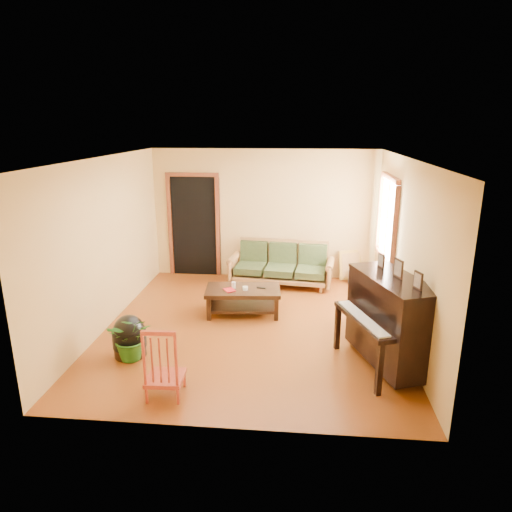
# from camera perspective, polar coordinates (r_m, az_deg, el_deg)

# --- Properties ---
(floor) EXTENTS (5.00, 5.00, 0.00)m
(floor) POSITION_cam_1_polar(r_m,az_deg,el_deg) (7.26, -0.56, -8.80)
(floor) COLOR #602A0C
(floor) RESTS_ON ground
(doorway) EXTENTS (1.08, 0.16, 2.05)m
(doorway) POSITION_cam_1_polar(r_m,az_deg,el_deg) (9.49, -7.76, 3.66)
(doorway) COLOR black
(doorway) RESTS_ON floor
(window) EXTENTS (0.12, 1.36, 1.46)m
(window) POSITION_cam_1_polar(r_m,az_deg,el_deg) (8.13, 16.13, 4.47)
(window) COLOR white
(window) RESTS_ON right_wall
(sofa) EXTENTS (2.06, 1.05, 0.85)m
(sofa) POSITION_cam_1_polar(r_m,az_deg,el_deg) (8.92, 3.11, -1.05)
(sofa) COLOR brown
(sofa) RESTS_ON floor
(coffee_table) EXTENTS (1.28, 0.77, 0.45)m
(coffee_table) POSITION_cam_1_polar(r_m,az_deg,el_deg) (7.64, -1.63, -5.66)
(coffee_table) COLOR black
(coffee_table) RESTS_ON floor
(armchair) EXTENTS (0.89, 0.93, 0.90)m
(armchair) POSITION_cam_1_polar(r_m,az_deg,el_deg) (7.16, 14.48, -5.80)
(armchair) COLOR brown
(armchair) RESTS_ON floor
(piano) EXTENTS (1.23, 1.58, 1.22)m
(piano) POSITION_cam_1_polar(r_m,az_deg,el_deg) (6.17, 16.43, -7.99)
(piano) COLOR black
(piano) RESTS_ON floor
(footstool) EXTENTS (0.49, 0.49, 0.43)m
(footstool) POSITION_cam_1_polar(r_m,az_deg,el_deg) (6.57, -15.51, -10.17)
(footstool) COLOR black
(footstool) RESTS_ON floor
(red_chair) EXTENTS (0.44, 0.48, 0.90)m
(red_chair) POSITION_cam_1_polar(r_m,az_deg,el_deg) (5.49, -11.38, -12.67)
(red_chair) COLOR maroon
(red_chair) RESTS_ON floor
(leaning_frame) EXTENTS (0.48, 0.27, 0.64)m
(leaning_frame) POSITION_cam_1_polar(r_m,az_deg,el_deg) (9.42, 11.69, -1.08)
(leaning_frame) COLOR gold
(leaning_frame) RESTS_ON floor
(ceramic_crock) EXTENTS (0.25, 0.25, 0.28)m
(ceramic_crock) POSITION_cam_1_polar(r_m,az_deg,el_deg) (9.27, 12.13, -2.57)
(ceramic_crock) COLOR #3756A7
(ceramic_crock) RESTS_ON floor
(potted_plant) EXTENTS (0.63, 0.56, 0.65)m
(potted_plant) POSITION_cam_1_polar(r_m,az_deg,el_deg) (6.42, -15.28, -9.71)
(potted_plant) COLOR #205D1A
(potted_plant) RESTS_ON floor
(book) EXTENTS (0.24, 0.26, 0.02)m
(book) POSITION_cam_1_polar(r_m,az_deg,el_deg) (7.44, -3.90, -4.37)
(book) COLOR maroon
(book) RESTS_ON coffee_table
(candle) EXTENTS (0.08, 0.08, 0.11)m
(candle) POSITION_cam_1_polar(r_m,az_deg,el_deg) (7.56, -2.82, -3.65)
(candle) COLOR white
(candle) RESTS_ON coffee_table
(glass_jar) EXTENTS (0.11, 0.11, 0.06)m
(glass_jar) POSITION_cam_1_polar(r_m,az_deg,el_deg) (7.49, -1.35, -4.05)
(glass_jar) COLOR silver
(glass_jar) RESTS_ON coffee_table
(remote) EXTENTS (0.16, 0.08, 0.02)m
(remote) POSITION_cam_1_polar(r_m,az_deg,el_deg) (7.57, 0.67, -3.99)
(remote) COLOR black
(remote) RESTS_ON coffee_table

